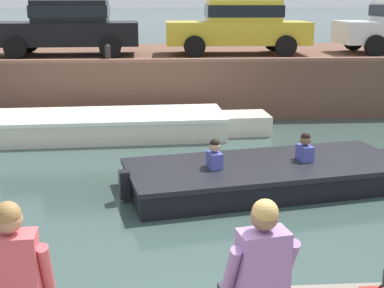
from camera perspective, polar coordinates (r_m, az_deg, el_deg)
name	(u,v)px	position (r m, az deg, el deg)	size (l,w,h in m)	color
ground_plane	(175,183)	(9.39, -1.85, -4.15)	(400.00, 400.00, 0.00)	#384C47
far_quay_wall	(165,76)	(16.95, -2.87, 7.25)	(60.00, 6.00, 1.54)	brown
far_wall_coping	(167,60)	(13.99, -2.67, 8.91)	(60.00, 0.24, 0.08)	brown
boat_moored_central_cream	(114,125)	(12.59, -8.29, 2.01)	(6.84, 2.13, 0.55)	silver
motorboat_passing	(278,174)	(9.24, 9.13, -3.19)	(5.76, 2.76, 0.92)	black
car_left_inner_black	(68,25)	(15.99, -13.06, 12.23)	(4.15, 2.11, 1.54)	black
car_centre_yellow	(239,25)	(15.99, 5.04, 12.55)	(4.16, 1.98, 1.54)	yellow
mooring_bollard_mid	(108,52)	(14.15, -8.98, 9.63)	(0.15, 0.15, 0.44)	#2D2B28
person_seated_left	(15,276)	(4.19, -18.35, -13.19)	(0.55, 0.55, 0.96)	#282833
person_seated_right	(260,273)	(4.06, 7.24, -13.46)	(0.57, 0.59, 0.96)	#282833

